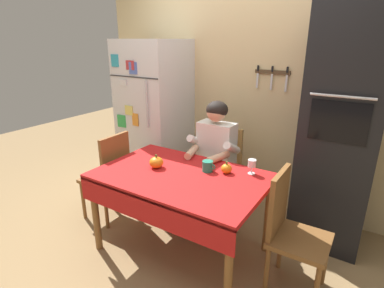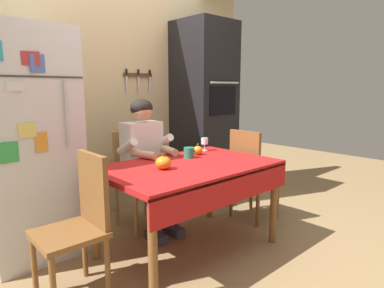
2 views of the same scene
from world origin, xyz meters
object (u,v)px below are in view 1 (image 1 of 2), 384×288
object	(u,v)px
refrigerator	(155,118)
chair_right_side	(290,228)
wine_glass	(252,164)
seated_person	(213,153)
dining_table	(179,184)
chair_behind_person	(221,168)
pumpkin_medium	(226,169)
coffee_mug	(208,166)
pumpkin_large	(156,162)
chair_left_side	(110,173)
wall_oven	(341,131)

from	to	relation	value
refrigerator	chair_right_side	world-z (taller)	refrigerator
wine_glass	seated_person	bearing A→B (deg)	152.35
dining_table	seated_person	distance (m)	0.61
seated_person	chair_behind_person	bearing A→B (deg)	90.00
chair_right_side	pumpkin_medium	size ratio (longest dim) A/B	9.08
chair_behind_person	seated_person	bearing A→B (deg)	-90.00
chair_behind_person	coffee_mug	distance (m)	0.68
seated_person	pumpkin_medium	distance (m)	0.48
chair_right_side	pumpkin_large	world-z (taller)	chair_right_side
refrigerator	pumpkin_medium	bearing A→B (deg)	-26.94
dining_table	coffee_mug	world-z (taller)	coffee_mug
chair_left_side	wine_glass	world-z (taller)	chair_left_side
wall_oven	pumpkin_large	world-z (taller)	wall_oven
wine_glass	chair_right_side	bearing A→B (deg)	-31.11
chair_behind_person	refrigerator	bearing A→B (deg)	174.50
pumpkin_large	wine_glass	bearing A→B (deg)	23.15
wall_oven	coffee_mug	bearing A→B (deg)	-140.76
pumpkin_large	pumpkin_medium	distance (m)	0.61
pumpkin_large	chair_behind_person	bearing A→B (deg)	72.51
wall_oven	chair_behind_person	distance (m)	1.20
chair_left_side	pumpkin_large	world-z (taller)	chair_left_side
wall_oven	chair_behind_person	size ratio (longest dim) A/B	2.26
chair_behind_person	chair_right_side	world-z (taller)	same
dining_table	pumpkin_large	world-z (taller)	pumpkin_large
wall_oven	pumpkin_medium	size ratio (longest dim) A/B	20.51
dining_table	chair_left_side	distance (m)	0.91
seated_person	chair_right_side	distance (m)	1.07
dining_table	pumpkin_medium	xyz separation A→B (m)	(0.31, 0.24, 0.12)
wall_oven	dining_table	distance (m)	1.45
refrigerator	chair_right_side	size ratio (longest dim) A/B	1.94
chair_right_side	chair_behind_person	bearing A→B (deg)	142.53
chair_right_side	wall_oven	bearing A→B (deg)	79.80
chair_left_side	chair_right_side	size ratio (longest dim) A/B	1.00
refrigerator	chair_left_side	xyz separation A→B (m)	(0.05, -0.82, -0.39)
coffee_mug	seated_person	bearing A→B (deg)	112.49
pumpkin_large	chair_left_side	bearing A→B (deg)	176.27
chair_right_side	wine_glass	bearing A→B (deg)	148.89
chair_behind_person	wine_glass	world-z (taller)	chair_behind_person
chair_left_side	coffee_mug	size ratio (longest dim) A/B	7.86
chair_behind_person	pumpkin_large	bearing A→B (deg)	-107.49
chair_behind_person	chair_left_side	distance (m)	1.15
pumpkin_large	wall_oven	bearing A→B (deg)	34.62
refrigerator	dining_table	distance (m)	1.32
refrigerator	chair_left_side	bearing A→B (deg)	-86.56
wall_oven	dining_table	xyz separation A→B (m)	(-1.05, -0.92, -0.39)
seated_person	refrigerator	bearing A→B (deg)	163.43
chair_right_side	pumpkin_large	bearing A→B (deg)	-176.48
chair_left_side	coffee_mug	world-z (taller)	chair_left_side
wine_glass	pumpkin_large	world-z (taller)	wine_glass
wall_oven	pumpkin_large	bearing A→B (deg)	-145.38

